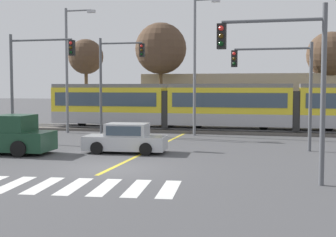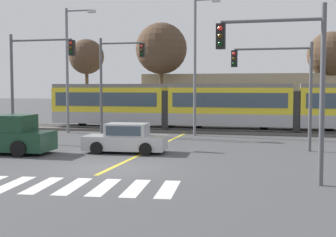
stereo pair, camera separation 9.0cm
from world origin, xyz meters
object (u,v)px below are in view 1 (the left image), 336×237
Objects in this scene: sedan_crossing at (126,139)px; pickup_truck at (3,137)px; traffic_light_mid_right at (282,78)px; street_lamp_west at (69,63)px; bare_tree_west at (161,49)px; traffic_light_mid_left at (32,71)px; light_rail_tram at (230,105)px; street_lamp_centre at (197,59)px; traffic_light_far_left at (114,72)px; bare_tree_east at (330,55)px; traffic_light_near_right at (287,68)px; bare_tree_far_west at (86,57)px.

sedan_crossing is 6.27m from pickup_truck.
street_lamp_west is (-15.13, 5.97, 1.26)m from traffic_light_mid_right.
traffic_light_mid_left is at bearing -108.47° from bare_tree_west.
street_lamp_centre is (-2.01, -3.01, 3.26)m from light_rail_tram.
traffic_light_mid_right is at bearing -68.15° from light_rail_tram.
street_lamp_west reaches higher than light_rail_tram.
traffic_light_mid_right is (7.78, 2.83, 3.19)m from sedan_crossing.
bare_tree_east reaches higher than traffic_light_far_left.
traffic_light_near_right is 29.23m from bare_tree_far_west.
bare_tree_far_west is at bearing 127.37° from traffic_light_near_right.
traffic_light_far_left is 18.34m from bare_tree_east.
pickup_truck is 0.60× the size of street_lamp_west.
sedan_crossing is (-4.03, -12.18, -1.35)m from light_rail_tram.
traffic_light_far_left is 0.87× the size of bare_tree_far_west.
traffic_light_far_left is at bearing 130.02° from traffic_light_near_right.
traffic_light_far_left is 5.74m from street_lamp_centre.
traffic_light_mid_left is 0.74× the size of bare_tree_west.
light_rail_tram reaches higher than sedan_crossing.
traffic_light_near_right reaches higher than light_rail_tram.
traffic_light_mid_left is (-14.75, 8.53, 0.29)m from traffic_light_near_right.
street_lamp_west is at bearing -177.75° from street_lamp_centre.
street_lamp_centre is at bearing 132.25° from traffic_light_mid_right.
traffic_light_mid_left is 6.33m from street_lamp_west.
traffic_light_near_right is 0.95× the size of traffic_light_mid_left.
pickup_truck is 0.58× the size of street_lamp_centre.
pickup_truck is 14.30m from street_lamp_centre.
traffic_light_far_left is (3.36, 5.04, 0.04)m from traffic_light_mid_left.
traffic_light_mid_right is (14.56, 0.29, -0.48)m from traffic_light_mid_left.
street_lamp_west is 1.03× the size of bare_tree_west.
traffic_light_mid_left is 24.07m from bare_tree_east.
sedan_crossing is 0.66× the size of traffic_light_mid_left.
bare_tree_west is (-4.33, 6.76, 1.31)m from street_lamp_centre.
light_rail_tram is at bearing 71.67° from sedan_crossing.
traffic_light_near_right is at bearing -98.54° from bare_tree_east.
bare_tree_east reaches higher than sedan_crossing.
bare_tree_west is at bearing 122.65° from street_lamp_centre.
street_lamp_centre is at bearing 111.42° from traffic_light_near_right.
bare_tree_far_west is (-13.76, 5.01, 4.03)m from light_rail_tram.
traffic_light_mid_left is at bearing 149.97° from traffic_light_near_right.
traffic_light_mid_left is 0.83× the size of bare_tree_east.
street_lamp_centre reaches higher than pickup_truck.
traffic_light_near_right is 0.69× the size of street_lamp_west.
bare_tree_far_west reaches higher than traffic_light_mid_right.
sedan_crossing is 8.11m from traffic_light_mid_left.
light_rail_tram is 10.32m from bare_tree_east.
pickup_truck is at bearing 163.29° from traffic_light_near_right.
traffic_light_far_left is 8.71m from bare_tree_west.
street_lamp_centre is (9.37, 0.37, 0.15)m from street_lamp_west.
pickup_truck is at bearing -126.24° from street_lamp_centre.
pickup_truck is 14.86m from traffic_light_mid_right.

